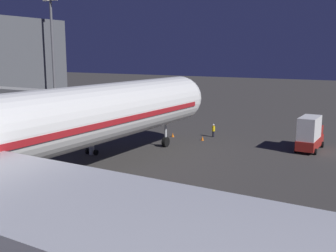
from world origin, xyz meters
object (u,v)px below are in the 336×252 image
(jet_bridge, at_px, (53,102))
(apron_floodlight_mast, at_px, (53,51))
(traffic_cone_nose_starboard, at_px, (173,135))
(catering_truck, at_px, (310,133))
(ground_crew_marshaller_fwd, at_px, (213,130))
(traffic_cone_nose_port, at_px, (202,138))

(jet_bridge, relative_size, apron_floodlight_mast, 0.99)
(apron_floodlight_mast, bearing_deg, jet_bridge, 135.67)
(traffic_cone_nose_starboard, bearing_deg, apron_floodlight_mast, -3.84)
(catering_truck, xyz_separation_m, ground_crew_marshaller_fwd, (12.62, -1.25, -1.01))
(apron_floodlight_mast, height_order, ground_crew_marshaller_fwd, apron_floodlight_mast)
(traffic_cone_nose_starboard, bearing_deg, jet_bridge, 56.45)
(catering_truck, xyz_separation_m, traffic_cone_nose_starboard, (17.33, 1.46, -1.70))
(jet_bridge, xyz_separation_m, traffic_cone_nose_port, (-12.93, -12.86, -5.22))
(catering_truck, bearing_deg, traffic_cone_nose_port, 6.42)
(catering_truck, relative_size, ground_crew_marshaller_fwd, 3.34)
(apron_floodlight_mast, height_order, traffic_cone_nose_starboard, apron_floodlight_mast)
(catering_truck, distance_m, ground_crew_marshaller_fwd, 12.72)
(traffic_cone_nose_port, xyz_separation_m, traffic_cone_nose_starboard, (4.40, 0.00, 0.00))
(apron_floodlight_mast, bearing_deg, catering_truck, 179.85)
(apron_floodlight_mast, xyz_separation_m, ground_crew_marshaller_fwd, (-28.01, -1.15, -10.42))
(traffic_cone_nose_port, bearing_deg, apron_floodlight_mast, -3.23)
(jet_bridge, relative_size, traffic_cone_nose_starboard, 35.82)
(jet_bridge, xyz_separation_m, catering_truck, (-25.86, -14.32, -3.52))
(catering_truck, height_order, traffic_cone_nose_port, catering_truck)
(jet_bridge, distance_m, traffic_cone_nose_starboard, 16.30)
(apron_floodlight_mast, relative_size, ground_crew_marshaller_fwd, 11.19)
(ground_crew_marshaller_fwd, height_order, traffic_cone_nose_starboard, ground_crew_marshaller_fwd)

